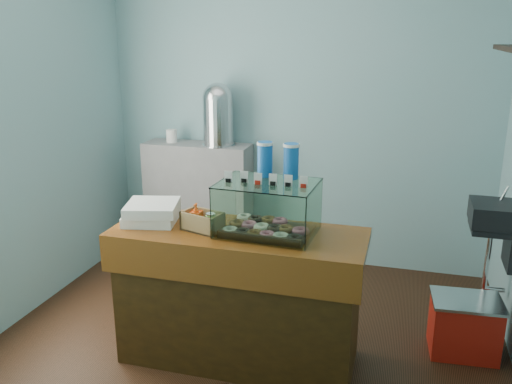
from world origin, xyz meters
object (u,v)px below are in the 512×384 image
(red_cooler, at_px, (464,326))
(display_case, at_px, (269,206))
(coffee_urn, at_px, (218,113))
(counter, at_px, (238,295))

(red_cooler, bearing_deg, display_case, -165.90)
(display_case, height_order, coffee_urn, coffee_urn)
(display_case, height_order, red_cooler, display_case)
(coffee_urn, xyz_separation_m, red_cooler, (2.12, -1.09, -1.20))
(coffee_urn, distance_m, red_cooler, 2.67)
(coffee_urn, bearing_deg, display_case, -60.18)
(counter, xyz_separation_m, red_cooler, (1.44, 0.48, -0.26))
(display_case, bearing_deg, counter, -159.77)
(red_cooler, bearing_deg, counter, -166.02)
(counter, relative_size, red_cooler, 3.36)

